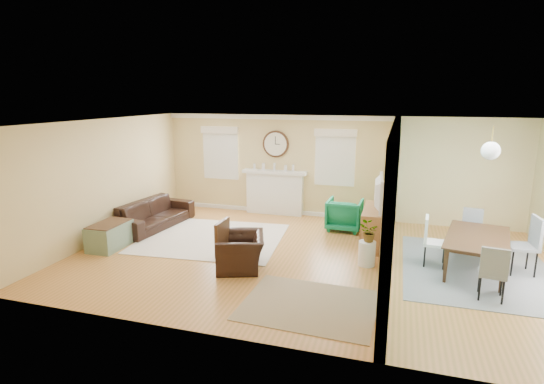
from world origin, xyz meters
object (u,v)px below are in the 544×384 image
object	(u,v)px
green_chair	(345,214)
credenza	(374,227)
dining_table	(478,254)
sofa	(154,214)
eames_chair	(241,251)

from	to	relation	value
green_chair	credenza	bearing A→B (deg)	131.33
credenza	dining_table	world-z (taller)	credenza
sofa	eames_chair	xyz separation A→B (m)	(2.86, -1.71, -0.01)
eames_chair	green_chair	world-z (taller)	green_chair
sofa	green_chair	world-z (taller)	green_chair
credenza	dining_table	xyz separation A→B (m)	(1.87, -0.84, -0.08)
sofa	credenza	distance (m)	5.11
sofa	dining_table	world-z (taller)	sofa
eames_chair	dining_table	xyz separation A→B (m)	(4.11, 1.09, 0.01)
sofa	dining_table	bearing A→B (deg)	-89.13
green_chair	dining_table	bearing A→B (deg)	148.68
dining_table	credenza	bearing A→B (deg)	77.23
dining_table	eames_chair	bearing A→B (deg)	116.22
green_chair	credenza	world-z (taller)	credenza
eames_chair	green_chair	distance (m)	3.21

